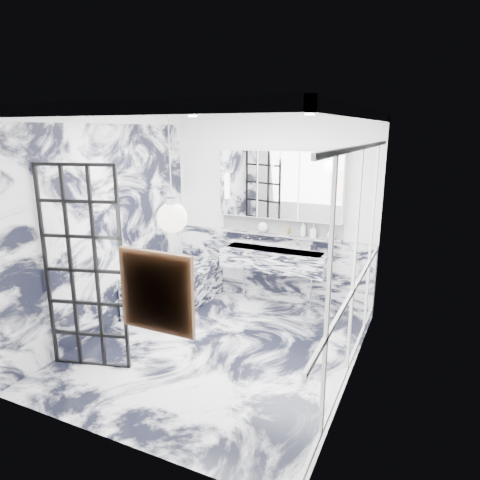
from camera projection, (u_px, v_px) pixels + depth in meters
The scene contains 25 objects.
floor at pixel (217, 348), 5.26m from camera, with size 3.60×3.60×0.00m, color white.
ceiling at pixel (213, 111), 4.55m from camera, with size 3.60×3.60×0.00m, color white.
wall_back at pixel (271, 212), 6.48m from camera, with size 3.60×3.60×0.00m, color white.
wall_front at pixel (106, 290), 3.32m from camera, with size 3.60×3.60×0.00m, color white.
wall_left at pixel (107, 225), 5.56m from camera, with size 3.60×3.60×0.00m, color white.
wall_right at pixel (357, 255), 4.25m from camera, with size 3.60×3.60×0.00m, color white.
marble_clad_back at pixel (270, 267), 6.68m from camera, with size 3.18×0.05×1.05m, color white.
marble_clad_left at pixel (108, 230), 5.57m from camera, with size 0.02×3.56×2.68m, color white.
panel_molding at pixel (354, 264), 4.28m from camera, with size 0.03×3.40×2.30m, color white.
soap_bottle_a at pixel (303, 229), 6.24m from camera, with size 0.08×0.08×0.22m, color #8C5919.
soap_bottle_b at pixel (313, 231), 6.18m from camera, with size 0.09×0.09×0.19m, color #4C4C51.
soap_bottle_c at pixel (331, 234), 6.07m from camera, with size 0.12×0.12×0.16m, color silver.
face_pot at pixel (263, 227), 6.50m from camera, with size 0.16×0.16×0.16m, color white.
amber_bottle at pixel (288, 231), 6.35m from camera, with size 0.04×0.04×0.10m, color #8C5919.
flower_vase at pixel (170, 282), 5.77m from camera, with size 0.08×0.08×0.12m, color silver.
crittall_door at pixel (84, 270), 4.61m from camera, with size 0.88×0.04×2.26m, color black, non-canonical shape.
artwork at pixel (157, 292), 3.16m from camera, with size 0.53×0.05×0.53m, color #CE6815.
pendant_light at pixel (172, 218), 3.64m from camera, with size 0.26×0.26×0.26m, color white.
trough_sink at pixel (274, 259), 6.38m from camera, with size 1.60×0.45×0.30m, color silver.
ledge at pixel (278, 235), 6.43m from camera, with size 1.90×0.14×0.04m, color silver.
subway_tile at pixel (280, 225), 6.46m from camera, with size 1.90×0.03×0.23m, color white.
mirror_cabinet at pixel (280, 185), 6.25m from camera, with size 1.90×0.16×1.00m, color white.
sconce_left at pixel (227, 185), 6.51m from camera, with size 0.07×0.07×0.40m, color white.
sconce_right at pixel (334, 192), 5.84m from camera, with size 0.07×0.07×0.40m, color white.
bathtub at pixel (176, 289), 6.45m from camera, with size 0.75×1.65×0.55m, color silver.
Camera 1 is at (2.26, -4.19, 2.61)m, focal length 32.00 mm.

